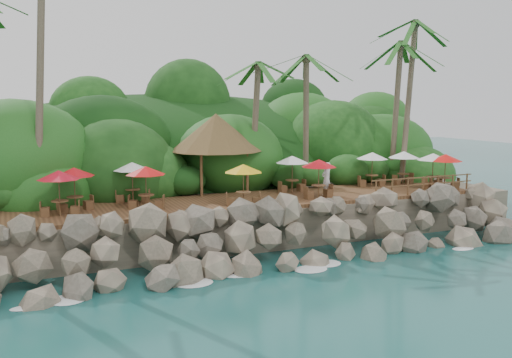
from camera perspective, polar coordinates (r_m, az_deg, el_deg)
name	(u,v)px	position (r m, az deg, el deg)	size (l,w,h in m)	color
ground	(309,269)	(26.16, 5.39, -9.10)	(140.00, 140.00, 0.00)	#19514F
land_base	(199,194)	(40.27, -5.77, -1.49)	(32.00, 25.20, 2.10)	gray
jungle_hill	(172,192)	(47.54, -8.57, -1.36)	(44.80, 28.00, 15.40)	#143811
seawall	(289,235)	(27.55, 3.38, -5.71)	(29.00, 4.00, 2.30)	gray
terrace	(256,201)	(30.86, 0.00, -2.21)	(26.00, 5.00, 0.20)	brown
jungle_foliage	(204,211)	(39.53, -5.29, -3.21)	(44.00, 16.00, 12.00)	#143811
foam_line	(306,267)	(26.40, 5.07, -8.86)	(25.20, 0.80, 0.06)	white
palms	(251,19)	(33.36, -0.51, 15.91)	(31.33, 7.13, 15.49)	brown
palapa	(216,132)	(33.20, -4.07, 4.74)	(5.45, 5.45, 4.60)	brown
dining_clusters	(279,166)	(31.09, 2.34, 1.37)	(24.01, 5.18, 2.15)	brown
railing	(423,183)	(33.85, 16.61, -0.42)	(7.20, 0.10, 1.00)	brown
waiter	(326,179)	(32.17, 7.16, 0.03)	(0.69, 0.45, 1.88)	silver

